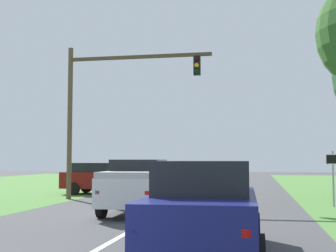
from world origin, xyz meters
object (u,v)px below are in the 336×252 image
at_px(keep_moving_sign, 333,171).
at_px(pickup_truck_lead, 140,185).
at_px(red_suv_near, 205,206).
at_px(crossing_suv_far, 103,178).
at_px(traffic_light, 106,98).

bearing_deg(keep_moving_sign, pickup_truck_lead, -153.07).
bearing_deg(red_suv_near, pickup_truck_lead, 114.17).
bearing_deg(red_suv_near, crossing_suv_far, 115.55).
relative_size(red_suv_near, keep_moving_sign, 2.18).
height_order(red_suv_near, traffic_light, traffic_light).
bearing_deg(keep_moving_sign, red_suv_near, -111.28).
distance_m(pickup_truck_lead, crossing_suv_far, 9.61).
height_order(red_suv_near, keep_moving_sign, keep_moving_sign).
height_order(traffic_light, crossing_suv_far, traffic_light).
bearing_deg(crossing_suv_far, keep_moving_sign, -22.74).
bearing_deg(red_suv_near, keep_moving_sign, 68.72).
xyz_separation_m(red_suv_near, pickup_truck_lead, (-3.14, 7.00, 0.00)).
relative_size(traffic_light, keep_moving_sign, 3.28).
relative_size(red_suv_near, pickup_truck_lead, 0.90).
xyz_separation_m(pickup_truck_lead, keep_moving_sign, (7.31, 3.71, 0.48)).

